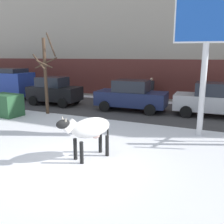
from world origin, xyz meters
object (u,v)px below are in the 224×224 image
billboard (208,28)px  bare_tree_left_lot (46,73)px  car_black_hatchback (54,91)px  car_navy_sedan (131,96)px  car_blue_van (3,83)px  car_silver_sedan (214,100)px  cow_holstein (89,128)px  dumpster (6,105)px  pedestrian_by_cars (151,90)px

billboard → bare_tree_left_lot: bearing=176.0°
car_black_hatchback → car_navy_sedan: (5.42, 0.32, -0.02)m
billboard → car_blue_van: 15.30m
car_navy_sedan → car_silver_sedan: (4.62, 0.47, 0.00)m
cow_holstein → bare_tree_left_lot: bearing=139.2°
billboard → dumpster: bearing=-175.7°
billboard → pedestrian_by_cars: bearing=120.6°
car_black_hatchback → bare_tree_left_lot: 3.07m
car_blue_van → pedestrian_by_cars: car_blue_van is taller
car_black_hatchback → car_navy_sedan: bearing=3.3°
car_blue_van → bare_tree_left_lot: 6.92m
dumpster → car_navy_sedan: bearing=34.9°
billboard → car_blue_van: (-14.62, 3.32, -3.07)m
car_black_hatchback → pedestrian_by_cars: bearing=32.3°
pedestrian_by_cars → bare_tree_left_lot: 7.63m
car_navy_sedan → car_silver_sedan: size_ratio=1.00×
car_black_hatchback → pedestrian_by_cars: size_ratio=2.07×
car_blue_van → car_silver_sedan: car_blue_van is taller
car_blue_van → dumpster: size_ratio=2.76×
cow_holstein → pedestrian_by_cars: bearing=94.9°
car_blue_van → pedestrian_by_cars: size_ratio=2.71×
car_blue_van → car_black_hatchback: 4.97m
billboard → car_silver_sedan: (0.37, 3.79, -3.41)m
car_navy_sedan → bare_tree_left_lot: 5.12m
car_navy_sedan → car_blue_van: bearing=-180.0°
cow_holstein → car_blue_van: bearing=147.7°
car_black_hatchback → car_navy_sedan: size_ratio=0.84×
dumpster → car_blue_van: bearing=137.9°
cow_holstein → car_silver_sedan: (3.38, 7.80, -0.09)m
car_blue_van → dumpster: car_blue_van is taller
billboard → car_navy_sedan: billboard is taller
car_black_hatchback → cow_holstein: bearing=-46.5°
billboard → pedestrian_by_cars: (-3.92, 6.63, -3.43)m
car_black_hatchback → dumpster: bearing=-96.5°
billboard → dumpster: size_ratio=3.27×
cow_holstein → car_blue_van: size_ratio=0.40×
car_blue_van → car_navy_sedan: bearing=0.0°
bare_tree_left_lot → car_black_hatchback: bearing=118.6°
car_blue_van → car_navy_sedan: size_ratio=1.09×
car_silver_sedan → bare_tree_left_lot: (-8.72, -3.20, 1.40)m
cow_holstein → car_black_hatchback: car_black_hatchback is taller
bare_tree_left_lot → cow_holstein: bearing=-40.8°
car_blue_van → car_navy_sedan: 10.37m
dumpster → billboard: bearing=4.3°
cow_holstein → car_black_hatchback: size_ratio=0.52×
dumpster → car_black_hatchback: bearing=83.5°
billboard → car_black_hatchback: size_ratio=1.55×
car_black_hatchback → billboard: bearing=-17.3°
dumpster → cow_holstein: bearing=-24.6°
pedestrian_by_cars → cow_holstein: bearing=-85.1°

